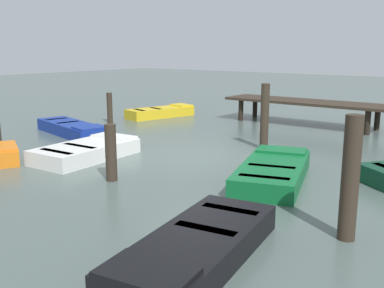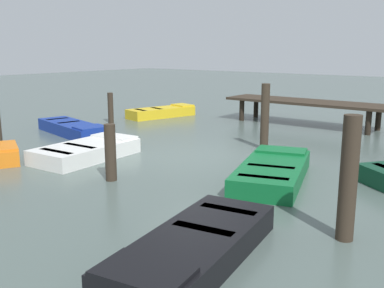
% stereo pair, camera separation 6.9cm
% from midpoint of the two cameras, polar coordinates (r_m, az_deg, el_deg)
% --- Properties ---
extents(ground_plane, '(80.00, 80.00, 0.00)m').
position_cam_midpoint_polar(ground_plane, '(12.38, 0.16, -1.58)').
color(ground_plane, '#4C5B56').
extents(dock_segment, '(6.39, 1.65, 0.95)m').
position_cam_midpoint_polar(dock_segment, '(17.87, 14.50, 5.04)').
color(dock_segment, '#33281E').
rests_on(dock_segment, ground_plane).
extents(rowboat_black, '(1.76, 3.42, 0.46)m').
position_cam_midpoint_polar(rowboat_black, '(6.39, 0.60, -13.06)').
color(rowboat_black, black).
rests_on(rowboat_black, ground_plane).
extents(rowboat_white, '(1.66, 2.96, 0.46)m').
position_cam_midpoint_polar(rowboat_white, '(12.43, -13.15, -0.82)').
color(rowboat_white, silver).
rests_on(rowboat_white, ground_plane).
extents(rowboat_blue, '(3.64, 1.74, 0.46)m').
position_cam_midpoint_polar(rowboat_blue, '(16.03, -14.88, 1.96)').
color(rowboat_blue, navy).
rests_on(rowboat_blue, ground_plane).
extents(rowboat_yellow, '(1.70, 3.16, 0.46)m').
position_cam_midpoint_polar(rowboat_yellow, '(19.53, -3.82, 4.11)').
color(rowboat_yellow, gold).
rests_on(rowboat_yellow, ground_plane).
extents(rowboat_green, '(2.29, 3.49, 0.46)m').
position_cam_midpoint_polar(rowboat_green, '(10.28, 10.46, -3.41)').
color(rowboat_green, '#0F602D').
rests_on(rowboat_green, ground_plane).
extents(mooring_piling_far_right, '(0.22, 0.22, 1.21)m').
position_cam_midpoint_polar(mooring_piling_far_right, '(18.14, -10.25, 4.56)').
color(mooring_piling_far_right, '#33281E').
rests_on(mooring_piling_far_right, ground_plane).
extents(mooring_piling_mid_right, '(0.25, 0.25, 1.29)m').
position_cam_midpoint_polar(mooring_piling_mid_right, '(10.16, -10.19, -1.08)').
color(mooring_piling_mid_right, '#33281E').
rests_on(mooring_piling_mid_right, ground_plane).
extents(mooring_piling_mid_left, '(0.27, 0.27, 1.97)m').
position_cam_midpoint_polar(mooring_piling_mid_left, '(7.23, 19.61, -4.23)').
color(mooring_piling_mid_left, '#33281E').
rests_on(mooring_piling_mid_left, ground_plane).
extents(mooring_piling_center, '(0.25, 0.25, 1.94)m').
position_cam_midpoint_polar(mooring_piling_center, '(13.30, 9.43, 3.46)').
color(mooring_piling_center, '#33281E').
rests_on(mooring_piling_center, ground_plane).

